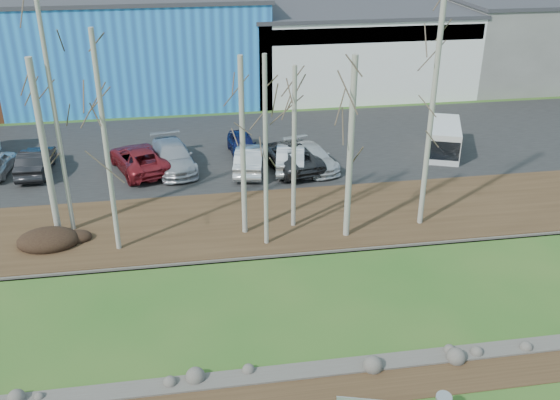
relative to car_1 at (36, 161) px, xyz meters
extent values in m
cube|color=#382616|center=(11.78, -20.53, -0.88)|extent=(80.00, 1.80, 0.03)
cube|color=#382616|center=(11.78, -8.13, -0.82)|extent=(80.00, 7.00, 0.15)
cube|color=black|center=(11.78, 2.37, -0.82)|extent=(80.00, 14.00, 0.14)
cube|color=#225DAC|center=(5.78, 16.37, 3.11)|extent=(20.00, 12.00, 8.00)
cube|color=white|center=(23.78, 16.37, 2.36)|extent=(18.00, 12.00, 6.50)
cube|color=#333338|center=(23.78, 16.37, 5.76)|extent=(18.36, 12.24, 0.30)
cube|color=navy|center=(23.78, 10.47, 4.71)|extent=(17.64, 0.20, 1.20)
cube|color=slate|center=(39.78, 16.37, 2.61)|extent=(14.00, 12.00, 7.00)
ellipsoid|color=black|center=(2.13, -9.07, -0.46)|extent=(2.88, 2.03, 0.56)
cylinder|color=#A6A495|center=(3.07, -7.63, 5.28)|extent=(0.21, 0.21, 12.05)
cylinder|color=#A6A495|center=(2.43, -7.99, 3.57)|extent=(0.31, 0.31, 8.63)
cylinder|color=#A6A495|center=(5.43, -9.94, 4.33)|extent=(0.23, 0.23, 10.14)
cylinder|color=#A6A495|center=(11.44, -9.27, 3.59)|extent=(0.25, 0.25, 8.67)
cylinder|color=#A6A495|center=(13.91, -8.97, 3.30)|extent=(0.22, 0.22, 8.08)
cylinder|color=#A6A495|center=(12.33, -10.53, 3.75)|extent=(0.21, 0.21, 8.98)
cylinder|color=#A6A495|center=(20.28, -9.73, 5.02)|extent=(0.26, 0.26, 11.53)
cylinder|color=#A6A495|center=(16.27, -10.36, 3.64)|extent=(0.29, 0.29, 8.77)
imported|color=black|center=(0.00, 0.00, 0.00)|extent=(1.66, 4.59, 1.50)
imported|color=maroon|center=(6.03, -0.60, 0.01)|extent=(4.21, 6.02, 1.53)
imported|color=#A3A4AC|center=(8.05, -0.62, 0.03)|extent=(3.15, 5.73, 1.57)
imported|color=#111745|center=(12.43, 1.08, -0.07)|extent=(1.84, 4.11, 1.37)
imported|color=silver|center=(15.06, -1.71, 0.02)|extent=(2.50, 4.91, 1.54)
imported|color=#27282A|center=(15.06, -1.59, 0.02)|extent=(3.71, 6.01, 1.55)
imported|color=silver|center=(16.35, -1.78, -0.07)|extent=(3.18, 5.03, 1.36)
imported|color=silver|center=(12.59, -1.71, 0.02)|extent=(2.50, 4.91, 1.54)
cube|color=white|center=(25.18, -0.77, 0.22)|extent=(3.33, 4.82, 1.95)
cube|color=black|center=(24.55, -2.41, 0.22)|extent=(1.98, 1.50, 1.21)
camera|label=1|loc=(8.84, -36.16, 13.94)|focal=40.00mm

